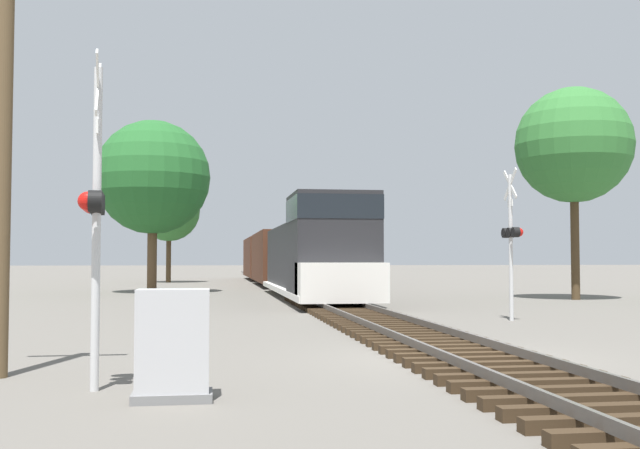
{
  "coord_description": "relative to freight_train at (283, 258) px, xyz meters",
  "views": [
    {
      "loc": [
        -4.51,
        -13.19,
        1.82
      ],
      "look_at": [
        -1.95,
        4.32,
        2.64
      ],
      "focal_mm": 42.0,
      "sensor_mm": 36.0,
      "label": 1
    }
  ],
  "objects": [
    {
      "name": "ground_plane",
      "position": [
        0.0,
        -34.17,
        -1.88
      ],
      "size": [
        400.0,
        400.0,
        0.0
      ],
      "primitive_type": "plane",
      "color": "#666059"
    },
    {
      "name": "rail_track_bed",
      "position": [
        0.0,
        -34.17,
        -1.74
      ],
      "size": [
        2.6,
        160.0,
        0.31
      ],
      "color": "#382819",
      "rests_on": "ground"
    },
    {
      "name": "freight_train",
      "position": [
        0.0,
        0.0,
        0.0
      ],
      "size": [
        3.13,
        46.4,
        4.26
      ],
      "color": "#232326",
      "rests_on": "ground"
    },
    {
      "name": "crossing_signal_near",
      "position": [
        -6.12,
        -36.63,
        0.68
      ],
      "size": [
        0.39,
        1.01,
        4.67
      ],
      "rotation": [
        0.0,
        0.0,
        -1.48
      ],
      "color": "silver",
      "rests_on": "ground"
    },
    {
      "name": "crossing_signal_far",
      "position": [
        4.3,
        -26.31,
        0.64
      ],
      "size": [
        0.34,
        1.0,
        4.49
      ],
      "rotation": [
        0.0,
        0.0,
        1.59
      ],
      "color": "silver",
      "rests_on": "ground"
    },
    {
      "name": "relay_cabinet",
      "position": [
        -4.99,
        -37.51,
        -1.17
      ],
      "size": [
        1.02,
        0.58,
        1.43
      ],
      "color": "slate",
      "rests_on": "ground"
    },
    {
      "name": "utility_pole",
      "position": [
        -7.74,
        -35.2,
        1.75
      ],
      "size": [
        1.8,
        0.28,
        7.01
      ],
      "color": "brown",
      "rests_on": "ground"
    },
    {
      "name": "tree_far_right",
      "position": [
        11.63,
        -15.91,
        5.05
      ],
      "size": [
        5.21,
        5.21,
        9.55
      ],
      "color": "#473521",
      "rests_on": "ground"
    },
    {
      "name": "tree_mid_background",
      "position": [
        -7.63,
        -6.43,
        4.32
      ],
      "size": [
        6.13,
        6.13,
        9.28
      ],
      "color": "brown",
      "rests_on": "ground"
    },
    {
      "name": "tree_deep_background",
      "position": [
        -7.74,
        11.5,
        3.67
      ],
      "size": [
        4.76,
        4.76,
        7.94
      ],
      "color": "#473521",
      "rests_on": "ground"
    }
  ]
}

